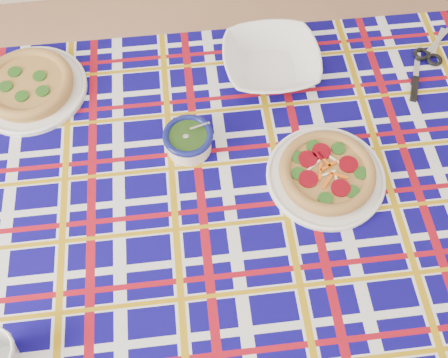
{
  "coord_description": "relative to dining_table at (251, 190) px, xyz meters",
  "views": [
    {
      "loc": [
        0.1,
        -0.25,
        1.87
      ],
      "look_at": [
        0.19,
        0.35,
        0.79
      ],
      "focal_mm": 40.0,
      "sensor_mm": 36.0,
      "label": 1
    }
  ],
  "objects": [
    {
      "name": "main_focaccia_plate",
      "position": [
        0.18,
        -0.03,
        0.11
      ],
      "size": [
        0.33,
        0.33,
        0.06
      ],
      "primitive_type": null,
      "rotation": [
        0.0,
        0.0,
        0.07
      ],
      "color": "#B07D3E",
      "rests_on": "tablecloth"
    },
    {
      "name": "dining_table",
      "position": [
        0.0,
        0.0,
        0.0
      ],
      "size": [
        1.64,
        1.04,
        0.76
      ],
      "rotation": [
        0.0,
        0.0,
        -0.02
      ],
      "color": "brown",
      "rests_on": "floor"
    },
    {
      "name": "pesto_bowl",
      "position": [
        -0.15,
        0.1,
        0.12
      ],
      "size": [
        0.14,
        0.14,
        0.08
      ],
      "primitive_type": null,
      "rotation": [
        0.0,
        0.0,
        -0.13
      ],
      "color": "black",
      "rests_on": "tablecloth"
    },
    {
      "name": "kitchen_scissors",
      "position": [
        0.62,
        0.38,
        0.09
      ],
      "size": [
        0.2,
        0.2,
        0.02
      ],
      "primitive_type": null,
      "rotation": [
        0.0,
        0.0,
        0.85
      ],
      "color": "silver",
      "rests_on": "tablecloth"
    },
    {
      "name": "table_knife",
      "position": [
        0.53,
        0.3,
        0.08
      ],
      "size": [
        0.1,
        0.21,
        0.01
      ],
      "primitive_type": null,
      "rotation": [
        0.0,
        0.0,
        1.17
      ],
      "color": "silver",
      "rests_on": "tablecloth"
    },
    {
      "name": "tablecloth",
      "position": [
        0.0,
        0.0,
        0.02
      ],
      "size": [
        1.67,
        1.08,
        0.11
      ],
      "primitive_type": null,
      "rotation": [
        0.0,
        0.0,
        -0.02
      ],
      "color": "#0B0560",
      "rests_on": "dining_table"
    },
    {
      "name": "second_focaccia_plate",
      "position": [
        -0.57,
        0.35,
        0.11
      ],
      "size": [
        0.38,
        0.38,
        0.06
      ],
      "primitive_type": null,
      "rotation": [
        0.0,
        0.0,
        -0.19
      ],
      "color": "#B07D3E",
      "rests_on": "tablecloth"
    },
    {
      "name": "serving_bowl",
      "position": [
        0.11,
        0.34,
        0.11
      ],
      "size": [
        0.28,
        0.28,
        0.07
      ],
      "primitive_type": "imported",
      "rotation": [
        0.0,
        0.0,
        -0.01
      ],
      "color": "white",
      "rests_on": "tablecloth"
    }
  ]
}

